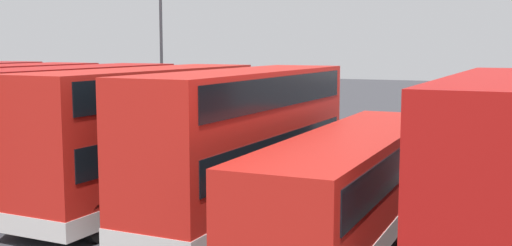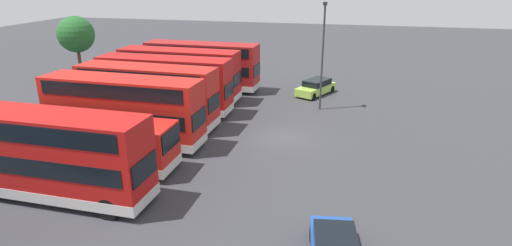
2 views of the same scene
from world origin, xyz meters
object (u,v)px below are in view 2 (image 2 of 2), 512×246
(bus_double_decker_near_end, at_px, (37,152))
(bus_double_decker_fourth, at_px, (148,95))
(bus_double_decker_fifth, at_px, (165,83))
(bus_double_decker_sixth, at_px, (180,73))
(bus_single_deck_second, at_px, (78,140))
(bus_double_decker_third, at_px, (123,109))
(bus_double_decker_seventh, at_px, (202,65))
(car_small_green, at_px, (316,87))
(lamp_post_tall, at_px, (323,49))

(bus_double_decker_near_end, bearing_deg, bus_double_decker_fourth, -1.90)
(bus_double_decker_fifth, relative_size, bus_double_decker_sixth, 1.01)
(bus_single_deck_second, relative_size, bus_double_decker_fourth, 1.14)
(bus_single_deck_second, height_order, bus_double_decker_third, bus_double_decker_third)
(bus_double_decker_seventh, relative_size, car_small_green, 2.29)
(bus_double_decker_fifth, xyz_separation_m, lamp_post_tall, (3.74, -12.28, 2.63))
(bus_double_decker_third, bearing_deg, lamp_post_tall, -48.22)
(bus_double_decker_fourth, height_order, lamp_post_tall, lamp_post_tall)
(bus_single_deck_second, bearing_deg, bus_double_decker_near_end, -172.87)
(bus_double_decker_near_end, height_order, bus_double_decker_third, same)
(lamp_post_tall, bearing_deg, bus_double_decker_seventh, 72.35)
(bus_double_decker_seventh, bearing_deg, bus_double_decker_fourth, 179.25)
(bus_double_decker_sixth, relative_size, car_small_green, 2.22)
(bus_double_decker_fifth, height_order, lamp_post_tall, lamp_post_tall)
(bus_double_decker_fifth, bearing_deg, bus_double_decker_fourth, -176.31)
(bus_double_decker_sixth, distance_m, car_small_green, 12.74)
(bus_double_decker_third, distance_m, lamp_post_tall, 16.27)
(bus_double_decker_sixth, bearing_deg, bus_double_decker_third, -176.82)
(lamp_post_tall, bearing_deg, bus_double_decker_near_end, 145.48)
(bus_double_decker_fourth, xyz_separation_m, bus_double_decker_sixth, (7.03, 0.50, 0.00))
(car_small_green, bearing_deg, bus_single_deck_second, 147.51)
(bus_double_decker_fifth, bearing_deg, car_small_green, -54.11)
(car_small_green, xyz_separation_m, lamp_post_tall, (-4.55, -0.83, 4.38))
(bus_single_deck_second, relative_size, bus_double_decker_third, 1.11)
(bus_double_decker_near_end, bearing_deg, car_small_green, -27.16)
(bus_single_deck_second, relative_size, bus_double_decker_fifth, 1.10)
(bus_double_decker_fourth, bearing_deg, lamp_post_tall, -59.44)
(bus_double_decker_near_end, distance_m, lamp_post_tall, 22.08)
(bus_double_decker_fourth, distance_m, bus_double_decker_sixth, 7.05)
(bus_double_decker_seventh, bearing_deg, bus_double_decker_fifth, 177.26)
(bus_double_decker_seventh, bearing_deg, lamp_post_tall, -107.65)
(bus_double_decker_third, height_order, lamp_post_tall, lamp_post_tall)
(bus_double_decker_near_end, height_order, bus_single_deck_second, bus_double_decker_near_end)
(bus_single_deck_second, bearing_deg, bus_double_decker_third, -13.86)
(lamp_post_tall, bearing_deg, bus_double_decker_fourth, 120.56)
(bus_double_decker_near_end, relative_size, bus_double_decker_seventh, 1.07)
(bus_double_decker_sixth, xyz_separation_m, car_small_green, (4.64, -11.74, -1.75))
(bus_double_decker_fourth, bearing_deg, bus_double_decker_sixth, 4.09)
(bus_double_decker_sixth, distance_m, bus_double_decker_seventh, 3.94)
(bus_single_deck_second, xyz_separation_m, bus_double_decker_fifth, (10.65, -0.61, 0.82))
(bus_single_deck_second, height_order, bus_double_decker_fifth, bus_double_decker_fifth)
(bus_double_decker_sixth, relative_size, lamp_post_tall, 1.24)
(bus_double_decker_near_end, relative_size, bus_single_deck_second, 0.99)
(bus_double_decker_near_end, distance_m, bus_double_decker_third, 7.38)
(bus_double_decker_seventh, bearing_deg, bus_single_deck_second, 176.96)
(bus_double_decker_near_end, distance_m, bus_double_decker_seventh, 21.86)
(bus_double_decker_third, distance_m, bus_double_decker_seventh, 14.49)
(bus_double_decker_third, relative_size, bus_double_decker_fourth, 1.03)
(bus_double_decker_fifth, bearing_deg, bus_double_decker_third, -177.49)
(car_small_green, relative_size, lamp_post_tall, 0.56)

